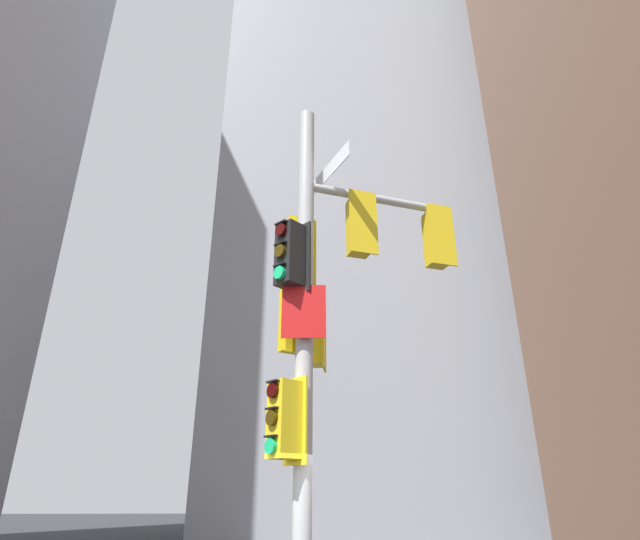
# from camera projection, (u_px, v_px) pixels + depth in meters

# --- Properties ---
(building_mid_block) EXTENTS (15.43, 15.43, 36.69)m
(building_mid_block) POSITION_uv_depth(u_px,v_px,m) (350.00, 230.00, 34.67)
(building_mid_block) COLOR #9399A3
(building_mid_block) RESTS_ON ground
(signal_pole_assembly) EXTENTS (3.09, 2.98, 8.18)m
(signal_pole_assembly) POSITION_uv_depth(u_px,v_px,m) (322.00, 306.00, 7.93)
(signal_pole_assembly) COLOR #B2B2B5
(signal_pole_assembly) RESTS_ON ground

